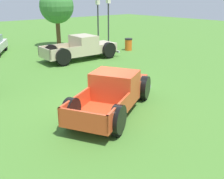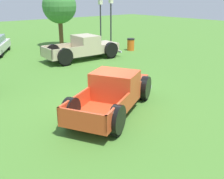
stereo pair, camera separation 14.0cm
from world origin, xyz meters
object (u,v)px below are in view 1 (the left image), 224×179
at_px(pickup_truck_behind_left, 85,48).
at_px(trash_can, 128,44).
at_px(oak_tree_center, 57,7).
at_px(lamp_post_near, 108,22).
at_px(pickup_truck_foreground, 115,91).
at_px(lamp_post_far, 98,21).

distance_m(pickup_truck_behind_left, trash_can, 4.47).
xyz_separation_m(pickup_truck_behind_left, trash_can, (4.45, 0.27, -0.30)).
bearing_deg(oak_tree_center, trash_can, -57.52).
bearing_deg(lamp_post_near, pickup_truck_foreground, -128.77).
distance_m(pickup_truck_behind_left, lamp_post_near, 5.05).
distance_m(pickup_truck_behind_left, lamp_post_far, 5.86).
relative_size(pickup_truck_foreground, pickup_truck_behind_left, 0.95).
height_order(trash_can, oak_tree_center, oak_tree_center).
relative_size(lamp_post_near, trash_can, 4.21).
bearing_deg(pickup_truck_foreground, lamp_post_far, 54.77).
distance_m(lamp_post_far, trash_can, 3.94).
distance_m(lamp_post_near, oak_tree_center, 4.47).
xyz_separation_m(lamp_post_near, trash_can, (0.25, -2.20, -1.62)).
bearing_deg(pickup_truck_behind_left, pickup_truck_foreground, -117.51).
bearing_deg(oak_tree_center, pickup_truck_foreground, -111.37).
xyz_separation_m(lamp_post_far, trash_can, (0.25, -3.61, -1.55)).
height_order(pickup_truck_behind_left, trash_can, pickup_truck_behind_left).
distance_m(pickup_truck_foreground, oak_tree_center, 14.56).
relative_size(pickup_truck_foreground, oak_tree_center, 1.08).
distance_m(pickup_truck_foreground, trash_can, 11.79).
xyz_separation_m(lamp_post_far, oak_tree_center, (-3.07, 1.60, 1.27)).
height_order(pickup_truck_foreground, pickup_truck_behind_left, pickup_truck_behind_left).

